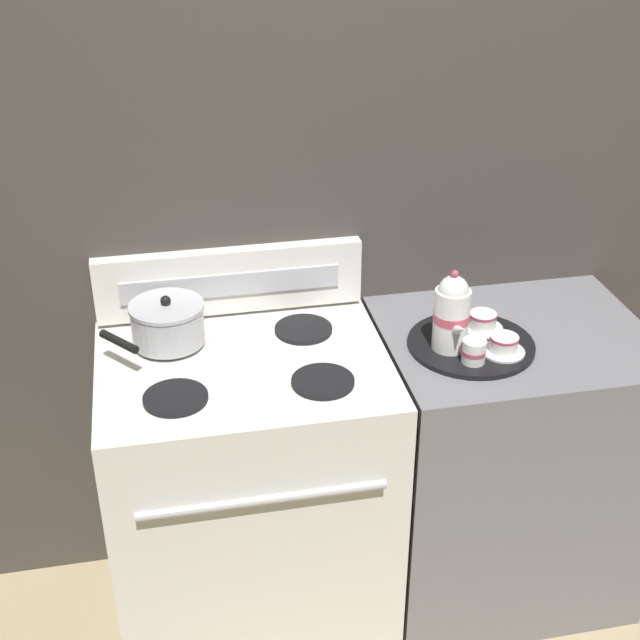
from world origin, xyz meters
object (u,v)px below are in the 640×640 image
at_px(teapot, 452,313).
at_px(serving_tray, 471,344).
at_px(stove, 250,495).
at_px(creamer_jug, 474,351).
at_px(teacup_left, 483,321).
at_px(saucepan, 167,323).
at_px(teacup_right, 504,345).

bearing_deg(teapot, serving_tray, 12.86).
bearing_deg(stove, creamer_jug, -12.70).
distance_m(stove, teapot, 0.79).
bearing_deg(teapot, teacup_left, 32.53).
bearing_deg(serving_tray, teacup_left, 49.26).
bearing_deg(stove, teapot, -5.44).
xyz_separation_m(teapot, teacup_left, (0.12, 0.08, -0.08)).
relative_size(saucepan, teacup_right, 2.40).
relative_size(teacup_right, creamer_jug, 1.80).
bearing_deg(teapot, stove, 174.56).
bearing_deg(saucepan, teacup_left, -7.20).
relative_size(teacup_left, teacup_right, 1.00).
relative_size(stove, serving_tray, 2.64).
height_order(stove, teapot, teapot).
relative_size(saucepan, teacup_left, 2.40).
height_order(teacup_left, creamer_jug, creamer_jug).
distance_m(stove, creamer_jug, 0.78).
bearing_deg(saucepan, creamer_jug, -18.97).
xyz_separation_m(saucepan, teapot, (0.74, -0.19, 0.05)).
bearing_deg(saucepan, teapot, -14.19).
bearing_deg(serving_tray, creamer_jug, -107.30).
distance_m(serving_tray, teapot, 0.13).
xyz_separation_m(serving_tray, teapot, (-0.07, -0.02, 0.11)).
distance_m(saucepan, teacup_right, 0.90).
relative_size(serving_tray, teapot, 1.50).
height_order(stove, teacup_left, teacup_left).
bearing_deg(teacup_left, creamer_jug, -117.83).
distance_m(saucepan, teapot, 0.76).
bearing_deg(teapot, creamer_jug, -64.32).
bearing_deg(stove, teacup_left, 2.18).
height_order(teacup_right, creamer_jug, creamer_jug).
xyz_separation_m(saucepan, teacup_right, (0.87, -0.24, -0.03)).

